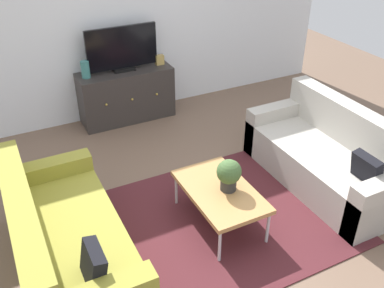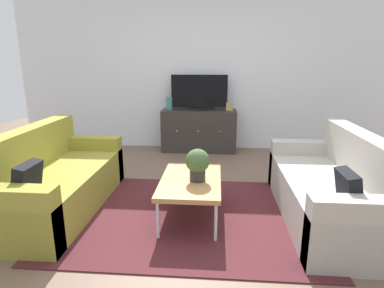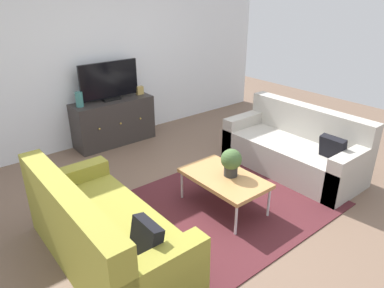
{
  "view_description": "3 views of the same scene",
  "coord_description": "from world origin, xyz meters",
  "px_view_note": "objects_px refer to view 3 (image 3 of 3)",
  "views": [
    {
      "loc": [
        -1.63,
        -2.87,
        2.85
      ],
      "look_at": [
        0.0,
        0.36,
        0.61
      ],
      "focal_mm": 40.19,
      "sensor_mm": 36.0,
      "label": 1
    },
    {
      "loc": [
        0.27,
        -3.07,
        1.52
      ],
      "look_at": [
        0.0,
        0.36,
        0.61
      ],
      "focal_mm": 29.94,
      "sensor_mm": 36.0,
      "label": 2
    },
    {
      "loc": [
        -2.4,
        -2.58,
        2.3
      ],
      "look_at": [
        0.0,
        0.36,
        0.61
      ],
      "focal_mm": 33.22,
      "sensor_mm": 36.0,
      "label": 3
    }
  ],
  "objects_px": {
    "glass_vase": "(79,99)",
    "coffee_table": "(224,179)",
    "tv_console": "(114,122)",
    "potted_plant": "(231,161)",
    "mantel_clock": "(140,90)",
    "couch_left_side": "(99,236)",
    "couch_right_side": "(296,150)",
    "flat_screen_tv": "(109,81)"
  },
  "relations": [
    {
      "from": "glass_vase",
      "to": "coffee_table",
      "type": "bearing_deg",
      "value": -76.88
    },
    {
      "from": "coffee_table",
      "to": "tv_console",
      "type": "bearing_deg",
      "value": 91.44
    },
    {
      "from": "potted_plant",
      "to": "mantel_clock",
      "type": "bearing_deg",
      "value": 81.3
    },
    {
      "from": "couch_left_side",
      "to": "glass_vase",
      "type": "bearing_deg",
      "value": 69.3
    },
    {
      "from": "coffee_table",
      "to": "tv_console",
      "type": "distance_m",
      "value": 2.44
    },
    {
      "from": "couch_left_side",
      "to": "couch_right_side",
      "type": "distance_m",
      "value": 2.87
    },
    {
      "from": "couch_right_side",
      "to": "tv_console",
      "type": "distance_m",
      "value": 2.79
    },
    {
      "from": "couch_left_side",
      "to": "mantel_clock",
      "type": "distance_m",
      "value": 3.09
    },
    {
      "from": "potted_plant",
      "to": "couch_left_side",
      "type": "bearing_deg",
      "value": 176.64
    },
    {
      "from": "potted_plant",
      "to": "tv_console",
      "type": "bearing_deg",
      "value": 92.99
    },
    {
      "from": "flat_screen_tv",
      "to": "tv_console",
      "type": "bearing_deg",
      "value": -90.0
    },
    {
      "from": "coffee_table",
      "to": "glass_vase",
      "type": "bearing_deg",
      "value": 103.12
    },
    {
      "from": "potted_plant",
      "to": "tv_console",
      "type": "xyz_separation_m",
      "value": [
        -0.13,
        2.46,
        -0.22
      ]
    },
    {
      "from": "couch_left_side",
      "to": "glass_vase",
      "type": "relative_size",
      "value": 8.44
    },
    {
      "from": "glass_vase",
      "to": "mantel_clock",
      "type": "relative_size",
      "value": 1.67
    },
    {
      "from": "glass_vase",
      "to": "flat_screen_tv",
      "type": "bearing_deg",
      "value": 2.26
    },
    {
      "from": "couch_right_side",
      "to": "mantel_clock",
      "type": "bearing_deg",
      "value": 112.03
    },
    {
      "from": "couch_left_side",
      "to": "tv_console",
      "type": "relative_size",
      "value": 1.46
    },
    {
      "from": "couch_right_side",
      "to": "coffee_table",
      "type": "relative_size",
      "value": 1.91
    },
    {
      "from": "couch_right_side",
      "to": "glass_vase",
      "type": "bearing_deg",
      "value": 129.72
    },
    {
      "from": "mantel_clock",
      "to": "glass_vase",
      "type": "bearing_deg",
      "value": 180.0
    },
    {
      "from": "flat_screen_tv",
      "to": "glass_vase",
      "type": "relative_size",
      "value": 4.32
    },
    {
      "from": "couch_right_side",
      "to": "mantel_clock",
      "type": "height_order",
      "value": "couch_right_side"
    },
    {
      "from": "flat_screen_tv",
      "to": "couch_right_side",
      "type": "bearing_deg",
      "value": -58.51
    },
    {
      "from": "coffee_table",
      "to": "mantel_clock",
      "type": "bearing_deg",
      "value": 79.65
    },
    {
      "from": "couch_right_side",
      "to": "mantel_clock",
      "type": "xyz_separation_m",
      "value": [
        -0.96,
        2.37,
        0.48
      ]
    },
    {
      "from": "couch_left_side",
      "to": "flat_screen_tv",
      "type": "xyz_separation_m",
      "value": [
        1.4,
        2.39,
        0.71
      ]
    },
    {
      "from": "couch_right_side",
      "to": "couch_left_side",
      "type": "bearing_deg",
      "value": 180.0
    },
    {
      "from": "couch_left_side",
      "to": "coffee_table",
      "type": "distance_m",
      "value": 1.47
    },
    {
      "from": "potted_plant",
      "to": "tv_console",
      "type": "distance_m",
      "value": 2.48
    },
    {
      "from": "potted_plant",
      "to": "flat_screen_tv",
      "type": "xyz_separation_m",
      "value": [
        -0.13,
        2.48,
        0.42
      ]
    },
    {
      "from": "couch_right_side",
      "to": "flat_screen_tv",
      "type": "bearing_deg",
      "value": 121.49
    },
    {
      "from": "couch_right_side",
      "to": "flat_screen_tv",
      "type": "height_order",
      "value": "flat_screen_tv"
    },
    {
      "from": "couch_left_side",
      "to": "glass_vase",
      "type": "height_order",
      "value": "glass_vase"
    },
    {
      "from": "potted_plant",
      "to": "glass_vase",
      "type": "relative_size",
      "value": 1.44
    },
    {
      "from": "couch_left_side",
      "to": "coffee_table",
      "type": "xyz_separation_m",
      "value": [
        1.46,
        -0.06,
        0.08
      ]
    },
    {
      "from": "flat_screen_tv",
      "to": "glass_vase",
      "type": "distance_m",
      "value": 0.54
    },
    {
      "from": "coffee_table",
      "to": "potted_plant",
      "type": "relative_size",
      "value": 3.07
    },
    {
      "from": "couch_left_side",
      "to": "potted_plant",
      "type": "bearing_deg",
      "value": -3.36
    },
    {
      "from": "potted_plant",
      "to": "glass_vase",
      "type": "distance_m",
      "value": 2.56
    },
    {
      "from": "couch_left_side",
      "to": "couch_right_side",
      "type": "height_order",
      "value": "same"
    },
    {
      "from": "potted_plant",
      "to": "flat_screen_tv",
      "type": "height_order",
      "value": "flat_screen_tv"
    }
  ]
}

